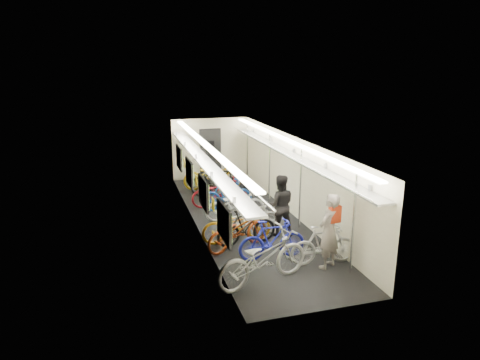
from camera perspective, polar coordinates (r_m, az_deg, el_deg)
train_car_shell at (r=12.79m, az=-1.61°, el=2.58°), size 10.00×10.00×10.00m
bicycle_0 at (r=9.03m, az=3.07°, el=-10.36°), size 2.31×1.34×1.15m
bicycle_1 at (r=10.13m, az=4.31°, el=-7.93°), size 1.64×0.48×0.98m
bicycle_2 at (r=10.65m, az=-0.32°, el=-6.79°), size 1.90×1.24×0.94m
bicycle_3 at (r=10.87m, az=0.90°, el=-6.26°), size 1.64×0.61×0.96m
bicycle_4 at (r=11.01m, az=-0.46°, el=-5.99°), size 1.83×0.68×0.95m
bicycle_5 at (r=11.44m, az=1.70°, el=-5.17°), size 1.62×0.57×0.95m
bicycle_6 at (r=12.56m, az=-0.66°, el=-3.30°), size 1.79×0.63×0.94m
bicycle_7 at (r=13.40m, az=-1.81°, el=-1.94°), size 1.69×0.54×1.00m
bicycle_8 at (r=13.66m, az=-2.74°, el=-1.75°), size 1.85×0.82×0.94m
bicycle_9 at (r=14.61m, az=-2.96°, el=-0.16°), size 2.00×1.20×1.16m
bicycle_10 at (r=15.48m, az=-3.75°, el=0.58°), size 2.19×1.21×1.09m
bicycle_11 at (r=10.06m, az=11.08°, el=-8.46°), size 1.60×0.57×0.94m
bicycle_12 at (r=15.47m, az=-3.55°, el=0.31°), size 1.91×1.01×0.95m
passenger_near at (r=9.78m, az=11.77°, el=-6.71°), size 0.76×0.69×1.74m
passenger_mid at (r=11.42m, az=5.31°, el=-3.37°), size 0.93×0.79×1.66m
backpack at (r=9.63m, az=12.52°, el=-4.46°), size 0.28×0.17×0.38m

